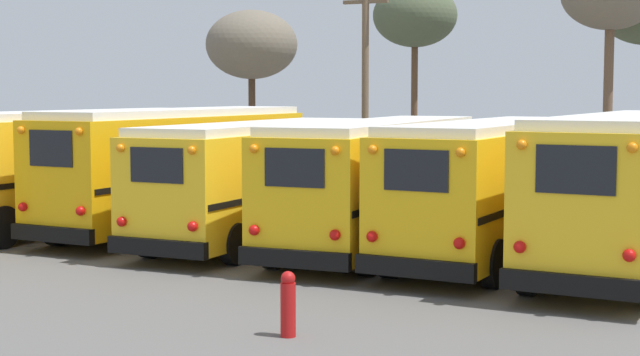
% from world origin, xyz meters
% --- Properties ---
extents(ground_plane, '(160.00, 160.00, 0.00)m').
position_xyz_m(ground_plane, '(0.00, 0.00, 0.00)').
color(ground_plane, '#5B5956').
extents(school_bus_0, '(3.08, 10.98, 3.26)m').
position_xyz_m(school_bus_0, '(-7.56, -0.13, 1.78)').
color(school_bus_0, yellow).
rests_on(school_bus_0, ground).
extents(school_bus_1, '(2.75, 10.25, 3.33)m').
position_xyz_m(school_bus_1, '(-4.54, 0.40, 1.80)').
color(school_bus_1, '#EAAA0F').
rests_on(school_bus_1, ground).
extents(school_bus_2, '(2.52, 9.69, 3.01)m').
position_xyz_m(school_bus_2, '(-1.51, -0.34, 1.64)').
color(school_bus_2, yellow).
rests_on(school_bus_2, ground).
extents(school_bus_3, '(2.84, 10.64, 3.09)m').
position_xyz_m(school_bus_3, '(1.51, 0.09, 1.67)').
color(school_bus_3, yellow).
rests_on(school_bus_3, ground).
extents(school_bus_4, '(2.90, 9.51, 3.13)m').
position_xyz_m(school_bus_4, '(4.53, -0.51, 1.70)').
color(school_bus_4, yellow).
rests_on(school_bus_4, ground).
extents(school_bus_5, '(3.08, 10.30, 3.31)m').
position_xyz_m(school_bus_5, '(7.56, -0.60, 1.80)').
color(school_bus_5, yellow).
rests_on(school_bus_5, ground).
extents(utility_pole, '(1.80, 0.27, 8.14)m').
position_xyz_m(utility_pole, '(-3.88, 12.21, 4.25)').
color(utility_pole, brown).
rests_on(utility_pole, ground).
extents(bare_tree_1, '(3.73, 3.73, 7.09)m').
position_xyz_m(bare_tree_1, '(-9.16, 12.91, 5.66)').
color(bare_tree_1, '#473323').
rests_on(bare_tree_1, ground).
extents(bare_tree_3, '(3.89, 3.89, 8.75)m').
position_xyz_m(bare_tree_3, '(-5.01, 20.98, 7.24)').
color(bare_tree_3, brown).
rests_on(bare_tree_3, ground).
extents(fire_hydrant, '(0.24, 0.24, 1.03)m').
position_xyz_m(fire_hydrant, '(3.53, -8.91, 0.52)').
color(fire_hydrant, '#B21414').
rests_on(fire_hydrant, ground).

